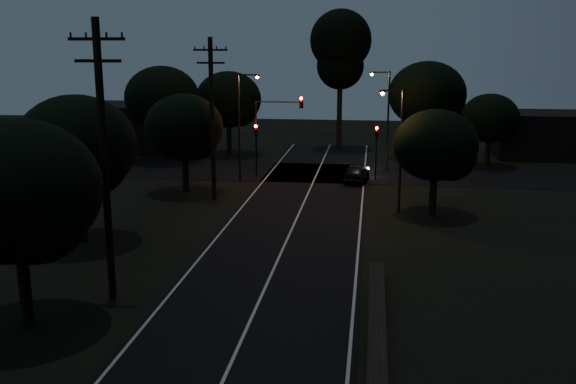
# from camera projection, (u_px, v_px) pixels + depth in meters

# --- Properties ---
(road_surface) EXTENTS (60.00, 70.00, 0.03)m
(road_surface) POSITION_uv_depth(u_px,v_px,m) (303.00, 205.00, 40.89)
(road_surface) COLOR black
(road_surface) RESTS_ON ground
(utility_pole_mid) EXTENTS (2.20, 0.30, 11.00)m
(utility_pole_mid) POSITION_uv_depth(u_px,v_px,m) (104.00, 157.00, 24.80)
(utility_pole_mid) COLOR black
(utility_pole_mid) RESTS_ON ground
(utility_pole_far) EXTENTS (2.20, 0.30, 10.50)m
(utility_pole_far) POSITION_uv_depth(u_px,v_px,m) (212.00, 117.00, 41.29)
(utility_pole_far) COLOR black
(utility_pole_far) RESTS_ON ground
(tree_left_b) EXTENTS (5.95, 5.95, 7.57)m
(tree_left_b) POSITION_uv_depth(u_px,v_px,m) (20.00, 195.00, 22.20)
(tree_left_b) COLOR black
(tree_left_b) RESTS_ON ground
(tree_left_c) EXTENTS (6.02, 6.02, 7.61)m
(tree_left_c) POSITION_uv_depth(u_px,v_px,m) (80.00, 148.00, 32.18)
(tree_left_c) COLOR black
(tree_left_c) RESTS_ON ground
(tree_left_d) EXTENTS (5.37, 5.37, 6.81)m
(tree_left_d) POSITION_uv_depth(u_px,v_px,m) (186.00, 129.00, 43.65)
(tree_left_d) COLOR black
(tree_left_d) RESTS_ON ground
(tree_far_nw) EXTENTS (6.09, 6.09, 7.71)m
(tree_far_nw) POSITION_uv_depth(u_px,v_px,m) (230.00, 101.00, 59.03)
(tree_far_nw) COLOR black
(tree_far_nw) RESTS_ON ground
(tree_far_w) EXTENTS (6.50, 6.50, 8.29)m
(tree_far_w) POSITION_uv_depth(u_px,v_px,m) (164.00, 100.00, 55.71)
(tree_far_w) COLOR black
(tree_far_w) RESTS_ON ground
(tree_far_ne) EXTENTS (6.86, 6.86, 8.67)m
(tree_far_ne) POSITION_uv_depth(u_px,v_px,m) (430.00, 96.00, 56.57)
(tree_far_ne) COLOR black
(tree_far_ne) RESTS_ON ground
(tree_far_e) EXTENTS (4.81, 4.81, 6.10)m
(tree_far_e) POSITION_uv_depth(u_px,v_px,m) (492.00, 120.00, 53.45)
(tree_far_e) COLOR black
(tree_far_e) RESTS_ON ground
(tree_right_a) EXTENTS (4.99, 4.99, 6.35)m
(tree_right_a) POSITION_uv_depth(u_px,v_px,m) (439.00, 147.00, 37.75)
(tree_right_a) COLOR black
(tree_right_a) RESTS_ON ground
(tall_pine) EXTENTS (5.91, 5.91, 13.43)m
(tall_pine) POSITION_uv_depth(u_px,v_px,m) (341.00, 49.00, 61.69)
(tall_pine) COLOR black
(tall_pine) RESTS_ON ground
(building_left) EXTENTS (10.00, 8.00, 4.40)m
(building_left) POSITION_uv_depth(u_px,v_px,m) (124.00, 126.00, 63.14)
(building_left) COLOR black
(building_left) RESTS_ON ground
(building_right) EXTENTS (9.00, 7.00, 4.00)m
(building_right) POSITION_uv_depth(u_px,v_px,m) (544.00, 134.00, 59.03)
(building_right) COLOR black
(building_right) RESTS_ON ground
(signal_left) EXTENTS (0.28, 0.35, 4.10)m
(signal_left) POSITION_uv_depth(u_px,v_px,m) (256.00, 140.00, 49.42)
(signal_left) COLOR black
(signal_left) RESTS_ON ground
(signal_right) EXTENTS (0.28, 0.35, 4.10)m
(signal_right) POSITION_uv_depth(u_px,v_px,m) (376.00, 143.00, 48.24)
(signal_right) COLOR black
(signal_right) RESTS_ON ground
(signal_mast) EXTENTS (3.70, 0.35, 6.25)m
(signal_mast) POSITION_uv_depth(u_px,v_px,m) (278.00, 121.00, 48.87)
(signal_mast) COLOR black
(signal_mast) RESTS_ON ground
(streetlight_a) EXTENTS (1.66, 0.26, 8.00)m
(streetlight_a) POSITION_uv_depth(u_px,v_px,m) (242.00, 120.00, 47.19)
(streetlight_a) COLOR black
(streetlight_a) RESTS_ON ground
(streetlight_b) EXTENTS (1.66, 0.26, 8.00)m
(streetlight_b) POSITION_uv_depth(u_px,v_px,m) (386.00, 113.00, 51.63)
(streetlight_b) COLOR black
(streetlight_b) RESTS_ON ground
(streetlight_c) EXTENTS (1.46, 0.26, 7.50)m
(streetlight_c) POSITION_uv_depth(u_px,v_px,m) (398.00, 142.00, 38.10)
(streetlight_c) COLOR black
(streetlight_c) RESTS_ON ground
(car) EXTENTS (2.02, 4.11, 1.35)m
(car) POSITION_uv_depth(u_px,v_px,m) (357.00, 173.00, 47.95)
(car) COLOR black
(car) RESTS_ON ground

